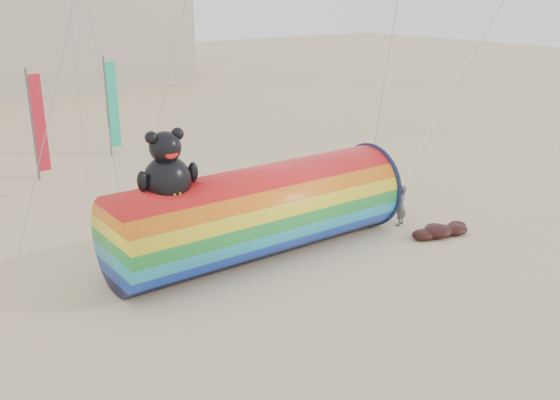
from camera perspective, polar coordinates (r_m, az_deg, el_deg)
ground at (r=18.66m, az=1.50°, el=-8.50°), size 160.00×160.00×0.00m
windsock_assembly at (r=20.73m, az=-1.92°, el=-0.83°), size 10.40×3.17×4.79m
kite_handler at (r=23.92m, az=10.98°, el=-0.49°), size 0.67×0.57×1.56m
fabric_bundle at (r=23.50m, az=14.49°, el=-2.71°), size 2.62×1.35×0.41m
festival_banners at (r=31.01m, az=-20.99°, el=6.60°), size 9.10×4.64×5.20m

